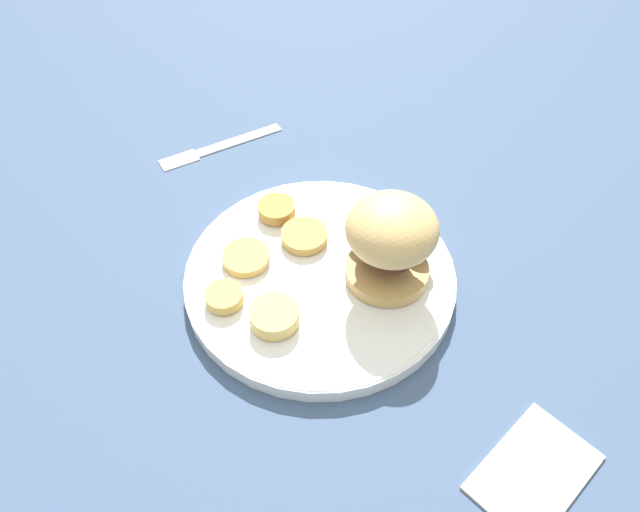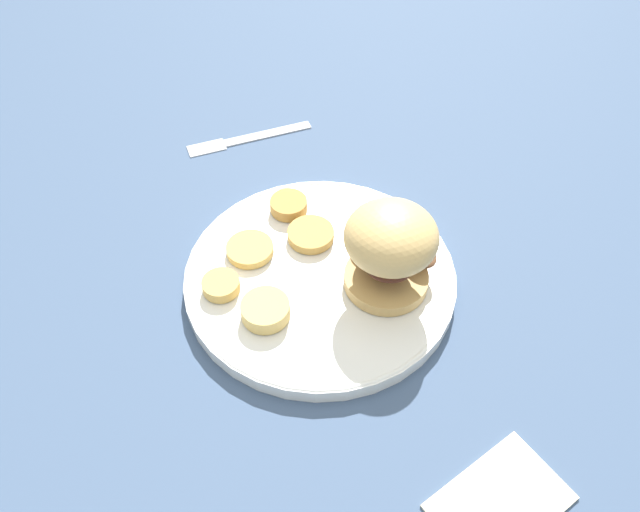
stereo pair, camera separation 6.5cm
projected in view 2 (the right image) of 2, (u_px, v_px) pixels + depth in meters
The scene contains 10 objects.
ground_plane at pixel (320, 282), 0.68m from camera, with size 4.00×4.00×0.00m, color #3D5170.
dinner_plate at pixel (320, 276), 0.68m from camera, with size 0.29×0.29×0.02m.
sandwich at pixel (389, 245), 0.62m from camera, with size 0.11×0.11×0.10m.
potato_round_0 at pixel (250, 249), 0.68m from camera, with size 0.05×0.05×0.01m, color tan.
potato_round_1 at pixel (289, 205), 0.73m from camera, with size 0.04×0.04×0.01m, color #BC8942.
potato_round_2 at pixel (311, 234), 0.70m from camera, with size 0.05×0.05×0.01m, color tan.
potato_round_3 at pixel (265, 310), 0.63m from camera, with size 0.05×0.05×0.02m, color #DBB766.
potato_round_4 at pixel (221, 285), 0.65m from camera, with size 0.04×0.04×0.01m, color tan.
fork at pixel (248, 138), 0.85m from camera, with size 0.11×0.15×0.00m.
napkin at pixel (500, 501), 0.52m from camera, with size 0.11×0.07×0.01m, color beige.
Camera 2 is at (0.42, 0.10, 0.53)m, focal length 35.00 mm.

